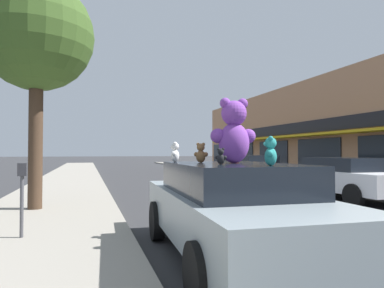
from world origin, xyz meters
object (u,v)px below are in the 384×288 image
at_px(plush_art_car, 232,207).
at_px(teddy_bear_giant, 234,132).
at_px(teddy_bear_brown, 201,153).
at_px(parked_car_far_right, 249,167).
at_px(street_tree, 37,37).
at_px(teddy_bear_teal, 270,152).
at_px(parking_meter, 22,190).
at_px(parked_car_far_center, 345,177).
at_px(teddy_bear_white, 175,152).
at_px(teddy_bear_red, 235,152).
at_px(teddy_bear_black, 221,156).

relative_size(plush_art_car, teddy_bear_giant, 4.68).
distance_m(teddy_bear_giant, teddy_bear_brown, 0.63).
height_order(parked_car_far_right, street_tree, street_tree).
distance_m(teddy_bear_teal, parking_meter, 4.28).
bearing_deg(teddy_bear_brown, parked_car_far_center, -111.10).
relative_size(parked_car_far_right, parking_meter, 3.68).
bearing_deg(teddy_bear_white, teddy_bear_red, 112.63).
bearing_deg(parked_car_far_center, plush_art_car, -142.66).
relative_size(teddy_bear_red, teddy_bear_black, 1.63).
bearing_deg(teddy_bear_brown, parked_car_far_right, -84.08).
bearing_deg(street_tree, plush_art_car, -55.89).
distance_m(teddy_bear_black, parked_car_far_right, 13.73).
bearing_deg(teddy_bear_black, street_tree, -27.95).
xyz_separation_m(teddy_bear_teal, parking_meter, (-3.22, 2.74, -0.66)).
xyz_separation_m(plush_art_car, teddy_bear_white, (-0.62, 1.02, 0.82)).
bearing_deg(teddy_bear_giant, street_tree, -50.21).
height_order(teddy_bear_red, parked_car_far_center, teddy_bear_red).
bearing_deg(teddy_bear_teal, parked_car_far_center, 161.03).
distance_m(teddy_bear_white, parking_meter, 2.70).
bearing_deg(teddy_bear_giant, parked_car_far_center, -139.11).
xyz_separation_m(teddy_bear_red, street_tree, (-3.84, 3.92, 3.01)).
bearing_deg(plush_art_car, parked_car_far_center, 39.98).
distance_m(teddy_bear_giant, parking_meter, 3.74).
bearing_deg(plush_art_car, teddy_bear_white, 123.76).
bearing_deg(teddy_bear_brown, plush_art_car, 162.28).
relative_size(teddy_bear_red, parked_car_far_center, 0.08).
distance_m(teddy_bear_red, parked_car_far_center, 6.82).
distance_m(teddy_bear_white, parked_car_far_center, 7.77).
bearing_deg(parked_car_far_right, teddy_bear_brown, -119.81).
bearing_deg(parking_meter, street_tree, 93.86).
height_order(teddy_bear_giant, teddy_bear_white, teddy_bear_giant).
bearing_deg(teddy_bear_red, teddy_bear_black, 109.11).
height_order(teddy_bear_teal, teddy_bear_black, teddy_bear_teal).
height_order(teddy_bear_brown, street_tree, street_tree).
bearing_deg(teddy_bear_black, teddy_bear_brown, -54.43).
height_order(teddy_bear_white, teddy_bear_black, teddy_bear_white).
height_order(parked_car_far_center, parked_car_far_right, parked_car_far_right).
distance_m(plush_art_car, teddy_bear_black, 0.86).
bearing_deg(street_tree, teddy_bear_giant, -54.22).
relative_size(teddy_bear_brown, parking_meter, 0.25).
xyz_separation_m(teddy_bear_white, street_tree, (-2.73, 3.92, 3.02)).
relative_size(street_tree, parking_meter, 4.71).
bearing_deg(teddy_bear_giant, teddy_bear_black, 51.85).
xyz_separation_m(teddy_bear_teal, teddy_bear_black, (-0.38, 0.69, -0.07)).
height_order(teddy_bear_teal, street_tree, street_tree).
relative_size(parked_car_far_center, parking_meter, 3.55).
distance_m(parked_car_far_center, parked_car_far_right, 7.11).
relative_size(teddy_bear_white, street_tree, 0.06).
bearing_deg(parking_meter, teddy_bear_black, -35.78).
xyz_separation_m(plush_art_car, teddy_bear_red, (0.50, 1.01, 0.83)).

